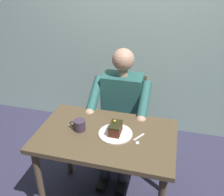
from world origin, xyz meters
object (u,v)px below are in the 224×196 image
(dining_table, at_px, (106,145))
(cake_slice, at_px, (116,128))
(chair, at_px, (124,115))
(dessert_spoon, at_px, (138,140))
(seated_person, at_px, (120,113))
(coffee_cup, at_px, (80,125))

(dining_table, relative_size, cake_slice, 8.04)
(chair, bearing_deg, dessert_spoon, 109.65)
(dining_table, height_order, seated_person, seated_person)
(chair, xyz_separation_m, cake_slice, (-0.07, 0.65, 0.30))
(seated_person, bearing_deg, coffee_cup, 66.96)
(cake_slice, bearing_deg, chair, -83.84)
(seated_person, xyz_separation_m, dessert_spoon, (-0.24, 0.50, 0.11))
(seated_person, bearing_deg, dining_table, 90.00)
(chair, xyz_separation_m, coffee_cup, (0.20, 0.66, 0.29))
(dessert_spoon, bearing_deg, chair, -70.35)
(cake_slice, bearing_deg, coffee_cup, 2.05)
(cake_slice, relative_size, coffee_cup, 1.03)
(chair, relative_size, cake_slice, 7.18)
(coffee_cup, relative_size, dessert_spoon, 0.89)
(seated_person, xyz_separation_m, coffee_cup, (0.20, 0.48, 0.15))
(dining_table, relative_size, dessert_spoon, 7.42)
(chair, xyz_separation_m, dessert_spoon, (-0.24, 0.68, 0.25))
(cake_slice, xyz_separation_m, coffee_cup, (0.27, 0.01, -0.01))
(dining_table, distance_m, seated_person, 0.48)
(chair, xyz_separation_m, seated_person, (0.00, 0.18, 0.13))
(chair, bearing_deg, coffee_cup, 72.69)
(chair, distance_m, coffee_cup, 0.75)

